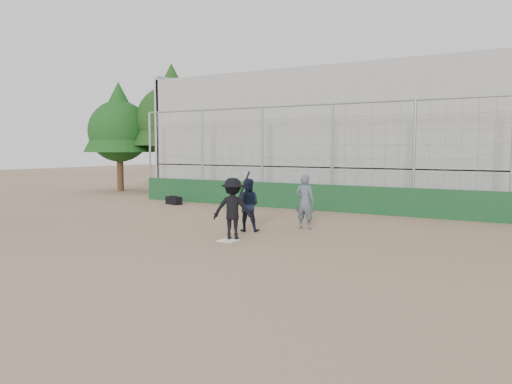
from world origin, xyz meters
The scene contains 10 objects.
ground centered at (0.00, 0.00, 0.00)m, with size 90.00×90.00×0.00m, color brown.
home_plate centered at (0.00, 0.00, 0.01)m, with size 0.44×0.44×0.02m, color white.
backstop centered at (0.00, 7.00, 0.96)m, with size 18.10×0.25×4.04m.
bleachers centered at (0.00, 11.95, 2.92)m, with size 20.25×6.70×6.98m.
tree_left centered at (-11.00, 11.00, 4.39)m, with size 4.48×4.48×7.00m.
tree_right centered at (-13.50, 9.50, 3.76)m, with size 3.84×3.84×6.00m.
batter_at_plate centered at (-0.01, 0.23, 0.80)m, with size 1.19×0.96×1.77m.
catcher_crouched centered at (-0.34, 1.49, 0.51)m, with size 0.87×0.77×1.04m.
umpire centered at (0.86, 2.77, 0.73)m, with size 0.59×0.39×1.45m, color #4B545F.
equipment_bag centered at (-6.62, 5.79, 0.17)m, with size 0.84×0.53×0.37m.
Camera 1 is at (6.99, -10.50, 2.36)m, focal length 35.00 mm.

